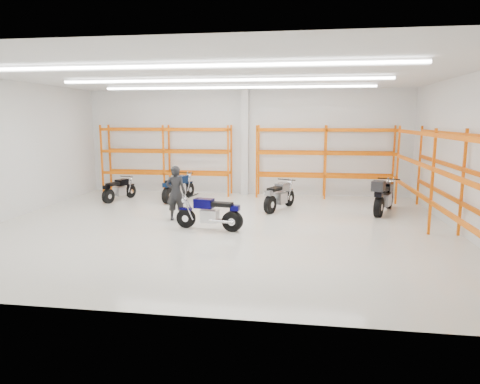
# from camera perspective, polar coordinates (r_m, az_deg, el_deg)

# --- Properties ---
(ground) EXTENTS (14.00, 14.00, 0.00)m
(ground) POSITION_cam_1_polar(r_m,az_deg,el_deg) (13.13, -2.79, -4.64)
(ground) COLOR silver
(ground) RESTS_ON ground
(room_shell) EXTENTS (14.02, 12.02, 4.51)m
(room_shell) POSITION_cam_1_polar(r_m,az_deg,el_deg) (12.74, -2.89, 9.84)
(room_shell) COLOR white
(room_shell) RESTS_ON ground
(motorcycle_main) EXTENTS (2.08, 0.75, 1.02)m
(motorcycle_main) POSITION_cam_1_polar(r_m,az_deg,el_deg) (12.66, -3.77, -2.95)
(motorcycle_main) COLOR black
(motorcycle_main) RESTS_ON ground
(motorcycle_back_a) EXTENTS (0.82, 1.86, 0.94)m
(motorcycle_back_a) POSITION_cam_1_polar(r_m,az_deg,el_deg) (17.82, -15.93, 0.26)
(motorcycle_back_a) COLOR black
(motorcycle_back_a) RESTS_ON ground
(motorcycle_back_b) EXTENTS (0.94, 2.17, 1.09)m
(motorcycle_back_b) POSITION_cam_1_polar(r_m,az_deg,el_deg) (17.31, -8.33, 0.49)
(motorcycle_back_b) COLOR black
(motorcycle_back_b) RESTS_ON ground
(motorcycle_back_c) EXTENTS (1.07, 2.02, 1.06)m
(motorcycle_back_c) POSITION_cam_1_polar(r_m,az_deg,el_deg) (15.44, 5.19, -0.61)
(motorcycle_back_c) COLOR black
(motorcycle_back_c) RESTS_ON ground
(motorcycle_back_d) EXTENTS (1.23, 2.34, 1.25)m
(motorcycle_back_d) POSITION_cam_1_polar(r_m,az_deg,el_deg) (15.57, 18.54, -0.60)
(motorcycle_back_d) COLOR black
(motorcycle_back_d) RESTS_ON ground
(standing_man) EXTENTS (0.67, 0.45, 1.78)m
(standing_man) POSITION_cam_1_polar(r_m,az_deg,el_deg) (13.93, -8.55, -0.14)
(standing_man) COLOR black
(standing_man) RESTS_ON ground
(structural_column) EXTENTS (0.32, 0.32, 4.50)m
(structural_column) POSITION_cam_1_polar(r_m,az_deg,el_deg) (18.49, 0.64, 6.61)
(structural_column) COLOR white
(structural_column) RESTS_ON ground
(pallet_racking_back_left) EXTENTS (5.67, 0.87, 3.00)m
(pallet_racking_back_left) POSITION_cam_1_polar(r_m,az_deg,el_deg) (18.95, -9.79, 5.13)
(pallet_racking_back_left) COLOR #E34A00
(pallet_racking_back_left) RESTS_ON ground
(pallet_racking_back_right) EXTENTS (5.67, 0.87, 3.00)m
(pallet_racking_back_right) POSITION_cam_1_polar(r_m,az_deg,el_deg) (18.04, 11.30, 4.87)
(pallet_racking_back_right) COLOR #E34A00
(pallet_racking_back_right) RESTS_ON ground
(pallet_racking_side) EXTENTS (0.87, 9.07, 3.00)m
(pallet_racking_side) POSITION_cam_1_polar(r_m,az_deg,el_deg) (13.18, 26.01, 2.47)
(pallet_racking_side) COLOR #E34A00
(pallet_racking_side) RESTS_ON ground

